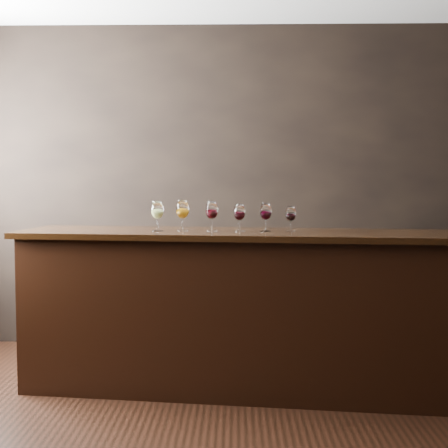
{
  "coord_description": "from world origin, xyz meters",
  "views": [
    {
      "loc": [
        0.12,
        -3.24,
        1.45
      ],
      "look_at": [
        0.03,
        1.0,
        1.15
      ],
      "focal_mm": 50.0,
      "sensor_mm": 36.0,
      "label": 1
    }
  ],
  "objects_px": {
    "back_bar_shelf": "(238,291)",
    "glass_red_b": "(239,213)",
    "glass_red_c": "(266,212)",
    "glass_amber": "(183,210)",
    "bar_counter": "(246,314)",
    "glass_red_d": "(291,214)",
    "glass_red_a": "(212,211)",
    "glass_white": "(157,211)"
  },
  "relations": [
    {
      "from": "back_bar_shelf",
      "to": "glass_red_b",
      "type": "distance_m",
      "value": 1.25
    },
    {
      "from": "glass_red_c",
      "to": "glass_amber",
      "type": "bearing_deg",
      "value": 178.25
    },
    {
      "from": "glass_red_c",
      "to": "back_bar_shelf",
      "type": "bearing_deg",
      "value": 100.61
    },
    {
      "from": "bar_counter",
      "to": "glass_red_b",
      "type": "relative_size",
      "value": 16.23
    },
    {
      "from": "bar_counter",
      "to": "back_bar_shelf",
      "type": "xyz_separation_m",
      "value": [
        -0.06,
        1.03,
        -0.02
      ]
    },
    {
      "from": "back_bar_shelf",
      "to": "glass_red_d",
      "type": "bearing_deg",
      "value": -70.19
    },
    {
      "from": "back_bar_shelf",
      "to": "glass_red_a",
      "type": "bearing_deg",
      "value": -100.06
    },
    {
      "from": "glass_amber",
      "to": "glass_red_b",
      "type": "xyz_separation_m",
      "value": [
        0.39,
        -0.03,
        -0.02
      ]
    },
    {
      "from": "bar_counter",
      "to": "glass_white",
      "type": "distance_m",
      "value": 0.94
    },
    {
      "from": "back_bar_shelf",
      "to": "glass_white",
      "type": "relative_size",
      "value": 13.66
    },
    {
      "from": "glass_white",
      "to": "glass_red_a",
      "type": "height_order",
      "value": "glass_white"
    },
    {
      "from": "glass_red_a",
      "to": "glass_red_c",
      "type": "distance_m",
      "value": 0.37
    },
    {
      "from": "back_bar_shelf",
      "to": "glass_white",
      "type": "height_order",
      "value": "glass_white"
    },
    {
      "from": "glass_red_d",
      "to": "bar_counter",
      "type": "bearing_deg",
      "value": -175.77
    },
    {
      "from": "glass_red_a",
      "to": "glass_amber",
      "type": "bearing_deg",
      "value": 176.93
    },
    {
      "from": "glass_red_c",
      "to": "glass_white",
      "type": "bearing_deg",
      "value": 179.48
    },
    {
      "from": "back_bar_shelf",
      "to": "glass_red_a",
      "type": "distance_m",
      "value": 1.26
    },
    {
      "from": "glass_white",
      "to": "glass_red_c",
      "type": "bearing_deg",
      "value": -0.52
    },
    {
      "from": "bar_counter",
      "to": "glass_red_d",
      "type": "xyz_separation_m",
      "value": [
        0.3,
        0.02,
        0.69
      ]
    },
    {
      "from": "glass_amber",
      "to": "glass_red_a",
      "type": "distance_m",
      "value": 0.2
    },
    {
      "from": "bar_counter",
      "to": "glass_red_d",
      "type": "height_order",
      "value": "glass_red_d"
    },
    {
      "from": "glass_white",
      "to": "glass_red_d",
      "type": "height_order",
      "value": "glass_white"
    },
    {
      "from": "glass_red_a",
      "to": "bar_counter",
      "type": "bearing_deg",
      "value": -4.74
    },
    {
      "from": "glass_amber",
      "to": "glass_red_c",
      "type": "xyz_separation_m",
      "value": [
        0.57,
        -0.02,
        -0.01
      ]
    },
    {
      "from": "glass_amber",
      "to": "glass_red_a",
      "type": "height_order",
      "value": "glass_amber"
    },
    {
      "from": "glass_white",
      "to": "glass_amber",
      "type": "height_order",
      "value": "glass_amber"
    },
    {
      "from": "back_bar_shelf",
      "to": "bar_counter",
      "type": "bearing_deg",
      "value": -86.81
    },
    {
      "from": "bar_counter",
      "to": "glass_red_a",
      "type": "xyz_separation_m",
      "value": [
        -0.24,
        0.02,
        0.71
      ]
    },
    {
      "from": "bar_counter",
      "to": "glass_white",
      "type": "height_order",
      "value": "glass_white"
    },
    {
      "from": "back_bar_shelf",
      "to": "glass_white",
      "type": "xyz_separation_m",
      "value": [
        -0.55,
        -1.01,
        0.73
      ]
    },
    {
      "from": "bar_counter",
      "to": "back_bar_shelf",
      "type": "height_order",
      "value": "bar_counter"
    },
    {
      "from": "glass_red_d",
      "to": "glass_white",
      "type": "bearing_deg",
      "value": -179.82
    },
    {
      "from": "back_bar_shelf",
      "to": "glass_amber",
      "type": "height_order",
      "value": "glass_amber"
    },
    {
      "from": "bar_counter",
      "to": "glass_amber",
      "type": "relative_size",
      "value": 14.24
    },
    {
      "from": "glass_red_b",
      "to": "glass_red_d",
      "type": "distance_m",
      "value": 0.35
    },
    {
      "from": "glass_white",
      "to": "glass_red_b",
      "type": "bearing_deg",
      "value": -1.82
    },
    {
      "from": "glass_red_b",
      "to": "glass_red_d",
      "type": "xyz_separation_m",
      "value": [
        0.35,
        0.02,
        -0.01
      ]
    },
    {
      "from": "glass_white",
      "to": "glass_red_c",
      "type": "height_order",
      "value": "glass_white"
    },
    {
      "from": "bar_counter",
      "to": "glass_red_d",
      "type": "distance_m",
      "value": 0.75
    },
    {
      "from": "glass_red_c",
      "to": "glass_red_d",
      "type": "height_order",
      "value": "glass_red_c"
    },
    {
      "from": "bar_counter",
      "to": "glass_white",
      "type": "relative_size",
      "value": 14.67
    },
    {
      "from": "glass_white",
      "to": "glass_red_c",
      "type": "relative_size",
      "value": 1.07
    }
  ]
}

